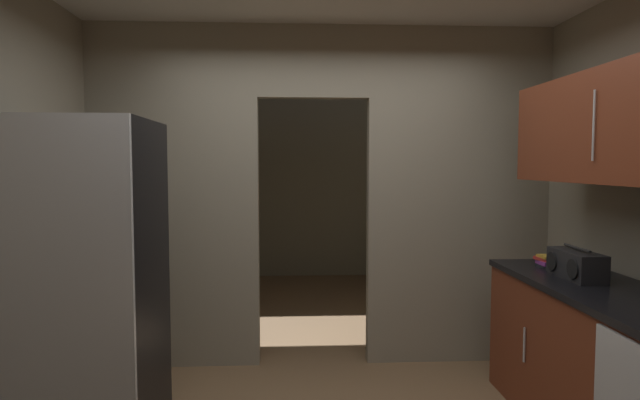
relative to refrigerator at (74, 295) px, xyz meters
name	(u,v)px	position (x,y,z in m)	size (l,w,h in m)	color
kitchen_partition	(325,189)	(1.43, 1.42, 0.49)	(3.66, 0.12, 2.70)	gray
adjoining_room_shell	(312,185)	(1.41, 3.74, 0.43)	(3.66, 3.49, 2.70)	gray
refrigerator	(74,295)	(0.00, 0.00, 0.00)	(0.84, 0.77, 1.84)	black
lower_cabinet_run	(618,377)	(2.92, -0.12, -0.46)	(0.64, 2.14, 0.92)	maroon
upper_cabinet_counterside	(627,126)	(2.92, -0.12, 0.89)	(0.36, 1.93, 0.62)	maroon
boombox	(576,265)	(2.89, 0.28, 0.08)	(0.18, 0.42, 0.20)	black
book_stack	(548,261)	(2.88, 0.63, 0.04)	(0.15, 0.17, 0.08)	black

